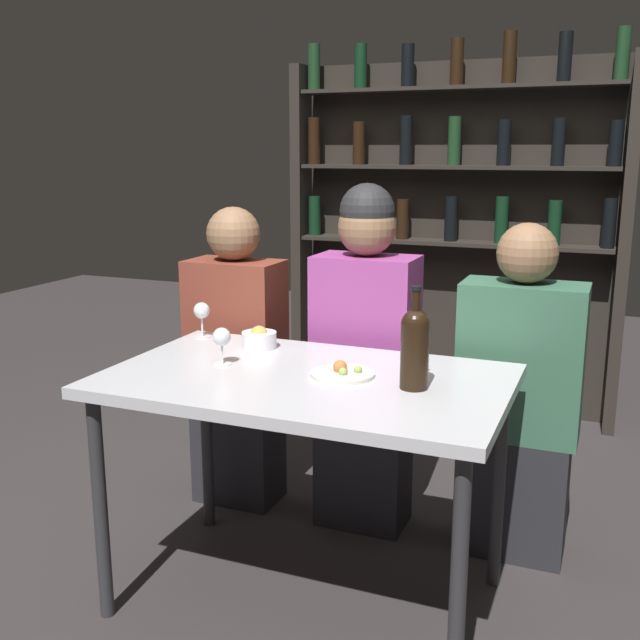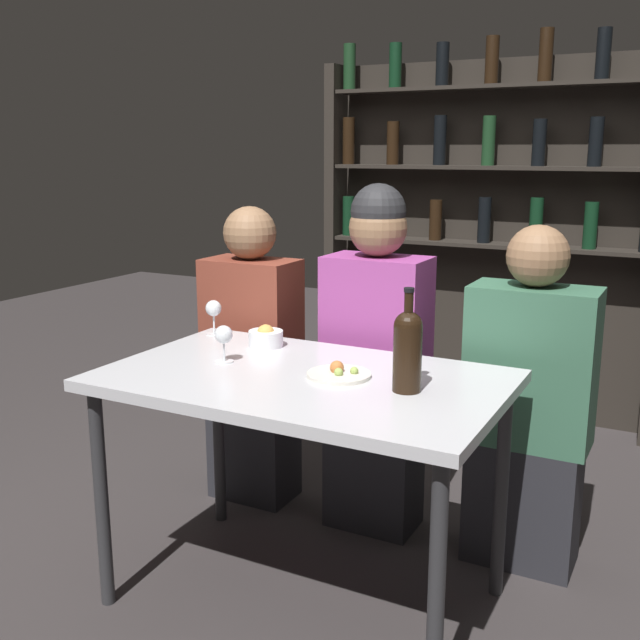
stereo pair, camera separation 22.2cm
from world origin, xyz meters
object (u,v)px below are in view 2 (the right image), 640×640
object	(u,v)px
seated_person_left	(252,363)
snack_bowl	(266,337)
wine_glass_0	(214,310)
food_plate_0	(339,374)
seated_person_center	(377,364)
wine_glass_1	(224,336)
seated_person_right	(528,410)
wine_bottle	(408,347)

from	to	relation	value
seated_person_left	snack_bowl	bearing A→B (deg)	-50.58
wine_glass_0	seated_person_left	distance (m)	0.39
food_plate_0	seated_person_left	world-z (taller)	seated_person_left
seated_person_center	seated_person_left	bearing A→B (deg)	180.00
wine_glass_0	wine_glass_1	world-z (taller)	wine_glass_0
seated_person_right	seated_person_center	bearing A→B (deg)	180.00
wine_glass_1	seated_person_right	size ratio (longest dim) A/B	0.10
wine_glass_1	seated_person_center	world-z (taller)	seated_person_center
food_plate_0	seated_person_left	distance (m)	0.87
wine_glass_0	snack_bowl	bearing A→B (deg)	-13.34
wine_glass_0	wine_bottle	bearing A→B (deg)	-18.43
wine_bottle	seated_person_right	world-z (taller)	seated_person_right
wine_glass_0	seated_person_left	world-z (taller)	seated_person_left
seated_person_center	wine_glass_0	bearing A→B (deg)	-153.85
food_plate_0	snack_bowl	size ratio (longest dim) A/B	1.64
wine_glass_1	wine_bottle	bearing A→B (deg)	-0.21
wine_bottle	seated_person_right	bearing A→B (deg)	67.58
wine_glass_0	snack_bowl	size ratio (longest dim) A/B	1.08
wine_glass_0	seated_person_left	size ratio (longest dim) A/B	0.11
seated_person_center	seated_person_right	bearing A→B (deg)	0.00
snack_bowl	seated_person_right	bearing A→B (deg)	21.35
snack_bowl	seated_person_center	xyz separation A→B (m)	(0.28, 0.33, -0.14)
food_plate_0	wine_glass_0	bearing A→B (deg)	157.97
wine_glass_0	snack_bowl	xyz separation A→B (m)	(0.27, -0.06, -0.06)
snack_bowl	seated_person_left	distance (m)	0.48
wine_bottle	snack_bowl	bearing A→B (deg)	159.46
seated_person_left	food_plate_0	bearing A→B (deg)	-38.99
wine_glass_0	wine_glass_1	xyz separation A→B (m)	(0.25, -0.29, -0.01)
wine_bottle	wine_glass_1	distance (m)	0.64
wine_glass_0	seated_person_right	bearing A→B (deg)	13.57
wine_glass_0	seated_person_center	xyz separation A→B (m)	(0.55, 0.27, -0.20)
food_plate_0	seated_person_right	bearing A→B (deg)	48.84
food_plate_0	seated_person_right	distance (m)	0.74
wine_glass_1	food_plate_0	xyz separation A→B (m)	(0.40, 0.03, -0.08)
food_plate_0	wine_glass_1	bearing A→B (deg)	-175.88
seated_person_right	seated_person_left	bearing A→B (deg)	180.00
wine_glass_1	snack_bowl	bearing A→B (deg)	85.57
wine_glass_1	snack_bowl	distance (m)	0.24
wine_glass_1	snack_bowl	world-z (taller)	wine_glass_1
snack_bowl	seated_person_right	size ratio (longest dim) A/B	0.10
seated_person_left	seated_person_right	distance (m)	1.12
wine_bottle	food_plate_0	world-z (taller)	wine_bottle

